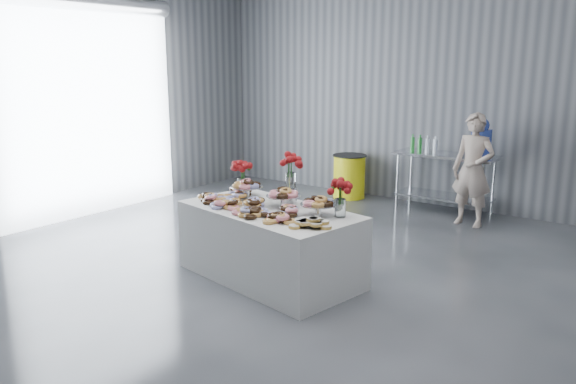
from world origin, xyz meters
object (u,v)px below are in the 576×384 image
object	(u,v)px
prep_table	(445,172)
person	(473,170)
display_table	(270,244)
water_jug	(481,140)
trash_barrel	(349,176)

from	to	relation	value
prep_table	person	xyz separation A→B (m)	(0.55, -0.44, 0.16)
display_table	prep_table	distance (m)	3.69
prep_table	water_jug	distance (m)	0.73
display_table	trash_barrel	distance (m)	3.83
display_table	water_jug	size ratio (longest dim) A/B	3.43
water_jug	person	size ratio (longest dim) A/B	0.35
trash_barrel	person	bearing A→B (deg)	-11.31
prep_table	water_jug	bearing A→B (deg)	-0.00
display_table	prep_table	xyz separation A→B (m)	(0.49, 3.65, 0.24)
display_table	water_jug	distance (m)	3.86
display_table	trash_barrel	world-z (taller)	display_table
person	trash_barrel	size ratio (longest dim) A/B	2.16
water_jug	prep_table	bearing A→B (deg)	180.00
display_table	person	xyz separation A→B (m)	(1.04, 3.21, 0.41)
person	trash_barrel	world-z (taller)	person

